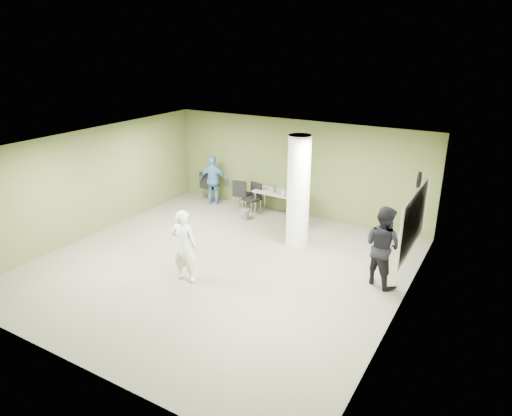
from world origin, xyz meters
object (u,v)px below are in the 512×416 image
Objects in this scene: folding_table at (279,194)px; chair_back_left at (208,184)px; woman_white at (184,246)px; man_blue at (213,181)px; man_black at (383,246)px.

folding_table is 2.56m from chair_back_left.
man_blue is at bearing -68.38° from woman_white.
man_blue is at bearing 145.86° from chair_back_left.
man_black is at bearing 150.58° from chair_back_left.
woman_white is at bearing 112.60° from chair_back_left.
chair_back_left is 0.61× the size of woman_white.
man_black reaches higher than woman_white.
woman_white is 4.88m from man_blue.
folding_table is 4.48m from man_black.
man_blue is at bearing 3.09° from man_black.
woman_white is at bearing 52.73° from man_black.
chair_back_left is 5.18m from woman_white.
man_black is at bearing 141.56° from man_blue.
chair_back_left is 0.57× the size of man_black.
folding_table is 4.46m from woman_white.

